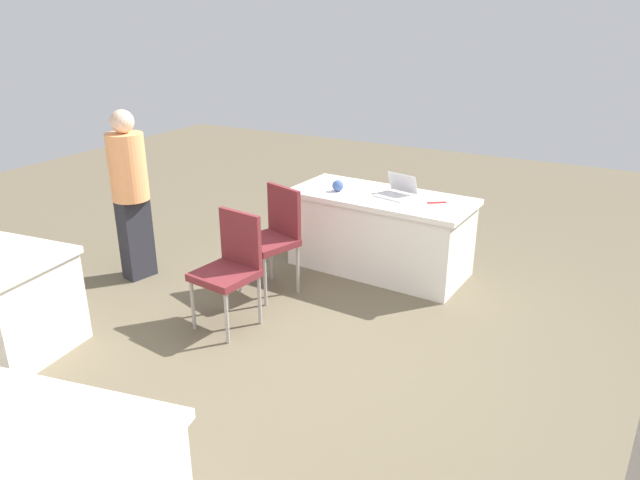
{
  "coord_description": "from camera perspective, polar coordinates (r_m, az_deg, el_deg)",
  "views": [
    {
      "loc": [
        -1.76,
        3.38,
        2.44
      ],
      "look_at": [
        0.14,
        -0.07,
        0.9
      ],
      "focal_mm": 33.17,
      "sensor_mm": 36.0,
      "label": 1
    }
  ],
  "objects": [
    {
      "name": "person_presenter",
      "position": [
        5.78,
        -17.85,
        4.83
      ],
      "size": [
        0.4,
        0.4,
        1.62
      ],
      "rotation": [
        0.0,
        0.0,
        1.37
      ],
      "color": "#26262D",
      "rests_on": "ground"
    },
    {
      "name": "ground_plane",
      "position": [
        4.53,
        1.16,
        -11.28
      ],
      "size": [
        14.4,
        14.4,
        0.0
      ],
      "primitive_type": "plane",
      "color": "brown"
    },
    {
      "name": "laptop_silver",
      "position": [
        5.7,
        7.38,
        4.58
      ],
      "size": [
        0.38,
        0.36,
        0.21
      ],
      "rotation": [
        0.0,
        0.0,
        -0.23
      ],
      "color": "silver",
      "rests_on": "table_foreground"
    },
    {
      "name": "chair_near_front",
      "position": [
        4.8,
        -8.62,
        -2.27
      ],
      "size": [
        0.49,
        0.49,
        0.94
      ],
      "rotation": [
        0.0,
        0.0,
        -0.13
      ],
      "color": "#9E9993",
      "rests_on": "ground"
    },
    {
      "name": "chair_tucked_right",
      "position": [
        5.34,
        -4.5,
        0.67
      ],
      "size": [
        0.55,
        0.55,
        0.97
      ],
      "rotation": [
        0.0,
        0.0,
        -0.31
      ],
      "color": "#9E9993",
      "rests_on": "ground"
    },
    {
      "name": "yarn_ball",
      "position": [
        5.81,
        1.73,
        5.26
      ],
      "size": [
        0.11,
        0.11,
        0.11
      ],
      "primitive_type": "sphere",
      "color": "#3F5999",
      "rests_on": "table_foreground"
    },
    {
      "name": "table_foreground",
      "position": [
        5.85,
        5.77,
        0.72
      ],
      "size": [
        1.81,
        0.89,
        0.78
      ],
      "rotation": [
        0.0,
        0.0,
        -0.06
      ],
      "color": "silver",
      "rests_on": "ground"
    },
    {
      "name": "scissors_red",
      "position": [
        5.56,
        11.19,
        3.56
      ],
      "size": [
        0.17,
        0.13,
        0.01
      ],
      "primitive_type": "cube",
      "rotation": [
        0.0,
        0.0,
        0.62
      ],
      "color": "red",
      "rests_on": "table_foreground"
    }
  ]
}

